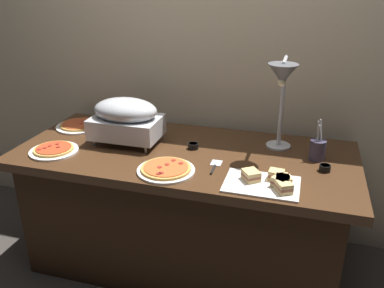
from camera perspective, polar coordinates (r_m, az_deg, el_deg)
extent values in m
plane|color=#38332D|center=(2.66, -0.98, -16.12)|extent=(8.00, 8.00, 0.00)
cube|color=#C6B593|center=(2.59, 2.19, 12.30)|extent=(4.40, 0.04, 2.40)
cube|color=#422816|center=(2.27, -1.10, -1.61)|extent=(1.90, 0.84, 0.05)
cube|color=black|center=(2.46, -1.03, -9.69)|extent=(1.75, 0.74, 0.71)
cylinder|color=#B7BABF|center=(2.39, -13.70, 0.14)|extent=(0.01, 0.01, 0.04)
cylinder|color=#B7BABF|center=(2.25, -6.64, -0.74)|extent=(0.01, 0.01, 0.04)
cylinder|color=#B7BABF|center=(2.56, -11.40, 1.93)|extent=(0.01, 0.01, 0.04)
cylinder|color=#B7BABF|center=(2.43, -4.73, 1.20)|extent=(0.01, 0.01, 0.04)
cube|color=#B7BABF|center=(2.38, -9.29, 2.43)|extent=(0.40, 0.27, 0.12)
ellipsoid|color=#B7BABF|center=(2.34, -9.45, 4.77)|extent=(0.38, 0.25, 0.14)
cylinder|color=#B7BABF|center=(2.37, 12.15, -0.22)|extent=(0.14, 0.14, 0.01)
cylinder|color=#B7BABF|center=(2.29, 12.69, 5.76)|extent=(0.02, 0.02, 0.51)
cylinder|color=#B7BABF|center=(2.13, 13.08, 11.54)|extent=(0.02, 0.19, 0.02)
cone|color=#595B60|center=(2.05, 12.76, 9.69)|extent=(0.15, 0.15, 0.10)
sphere|color=#F9EAB2|center=(2.06, 12.66, 8.61)|extent=(0.04, 0.04, 0.04)
cylinder|color=white|center=(2.04, -3.72, -3.77)|extent=(0.29, 0.29, 0.01)
cylinder|color=#C68E42|center=(2.03, -3.72, -3.47)|extent=(0.26, 0.26, 0.01)
cylinder|color=#C65628|center=(2.03, -3.73, -3.27)|extent=(0.22, 0.22, 0.00)
cylinder|color=maroon|center=(2.05, -3.56, -2.92)|extent=(0.02, 0.02, 0.00)
cylinder|color=maroon|center=(1.96, -4.77, -4.23)|extent=(0.02, 0.02, 0.00)
cylinder|color=maroon|center=(2.02, -4.64, -3.31)|extent=(0.02, 0.02, 0.00)
cylinder|color=maroon|center=(1.96, -4.39, -4.12)|extent=(0.02, 0.02, 0.00)
cylinder|color=maroon|center=(2.09, -2.55, -2.35)|extent=(0.02, 0.02, 0.00)
cylinder|color=maroon|center=(2.05, -1.60, -2.75)|extent=(0.02, 0.02, 0.00)
cylinder|color=white|center=(2.72, -15.73, 2.45)|extent=(0.30, 0.30, 0.01)
cylinder|color=#C68E42|center=(2.71, -15.75, 2.69)|extent=(0.24, 0.24, 0.01)
cylinder|color=#B74723|center=(2.71, -15.77, 2.85)|extent=(0.21, 0.21, 0.00)
cylinder|color=maroon|center=(2.73, -15.25, 3.14)|extent=(0.02, 0.02, 0.00)
cylinder|color=maroon|center=(2.68, -14.12, 2.89)|extent=(0.02, 0.02, 0.00)
cylinder|color=maroon|center=(2.67, -14.85, 2.67)|extent=(0.02, 0.02, 0.00)
cylinder|color=maroon|center=(2.69, -15.53, 2.81)|extent=(0.02, 0.02, 0.00)
cylinder|color=white|center=(2.38, -19.03, -0.95)|extent=(0.27, 0.27, 0.01)
cylinder|color=gold|center=(2.38, -19.07, -0.68)|extent=(0.22, 0.22, 0.01)
cylinder|color=#AD3D1E|center=(2.37, -19.09, -0.50)|extent=(0.19, 0.19, 0.00)
cylinder|color=maroon|center=(2.41, -18.62, 0.02)|extent=(0.02, 0.02, 0.00)
cylinder|color=maroon|center=(2.38, -20.21, -0.52)|extent=(0.02, 0.02, 0.00)
cylinder|color=maroon|center=(2.37, -18.53, -0.40)|extent=(0.02, 0.02, 0.00)
cylinder|color=maroon|center=(2.37, -20.90, -0.72)|extent=(0.02, 0.02, 0.00)
cylinder|color=maroon|center=(2.40, -19.58, -0.24)|extent=(0.02, 0.02, 0.00)
cube|color=white|center=(1.93, 9.88, -5.68)|extent=(0.35, 0.24, 0.01)
cube|color=tan|center=(1.92, 12.72, -5.64)|extent=(0.06, 0.08, 0.02)
cube|color=brown|center=(1.91, 12.76, -5.22)|extent=(0.06, 0.08, 0.01)
cube|color=tan|center=(1.91, 12.80, -4.80)|extent=(0.06, 0.08, 0.02)
cube|color=tan|center=(1.88, 12.90, -6.43)|extent=(0.09, 0.09, 0.02)
cube|color=brown|center=(1.87, 12.94, -6.01)|extent=(0.09, 0.09, 0.01)
cube|color=tan|center=(1.86, 12.99, -5.58)|extent=(0.09, 0.09, 0.02)
cube|color=tan|center=(1.97, 11.85, -4.76)|extent=(0.08, 0.07, 0.02)
cube|color=brown|center=(1.97, 11.89, -4.34)|extent=(0.08, 0.07, 0.01)
cube|color=tan|center=(1.96, 11.93, -3.93)|extent=(0.08, 0.07, 0.02)
cube|color=tan|center=(1.91, 12.36, -5.75)|extent=(0.09, 0.08, 0.02)
cube|color=brown|center=(1.91, 12.40, -5.33)|extent=(0.09, 0.08, 0.01)
cube|color=tan|center=(1.90, 12.44, -4.91)|extent=(0.09, 0.08, 0.02)
cube|color=tan|center=(1.93, 12.76, -5.55)|extent=(0.09, 0.09, 0.02)
cube|color=brown|center=(1.92, 12.80, -5.13)|extent=(0.09, 0.09, 0.01)
cube|color=tan|center=(1.91, 12.85, -4.71)|extent=(0.09, 0.09, 0.02)
cube|color=tan|center=(1.95, 8.35, -4.85)|extent=(0.10, 0.11, 0.02)
cube|color=brown|center=(1.94, 8.38, -4.44)|extent=(0.10, 0.11, 0.01)
cube|color=tan|center=(1.94, 8.41, -4.02)|extent=(0.10, 0.11, 0.02)
cylinder|color=black|center=(2.29, 0.17, -0.28)|extent=(0.06, 0.06, 0.03)
cylinder|color=gold|center=(2.28, 0.17, 0.04)|extent=(0.05, 0.05, 0.01)
cylinder|color=black|center=(2.14, 18.38, -3.28)|extent=(0.06, 0.06, 0.03)
cylinder|color=gold|center=(2.13, 18.42, -2.93)|extent=(0.05, 0.05, 0.01)
cylinder|color=#383347|center=(2.24, 17.42, -0.82)|extent=(0.08, 0.08, 0.11)
cylinder|color=#B7BABF|center=(2.22, 17.90, 0.97)|extent=(0.03, 0.01, 0.19)
cylinder|color=#B7BABF|center=(2.21, 17.92, 0.55)|extent=(0.04, 0.02, 0.17)
cylinder|color=#B7BABF|center=(2.20, 17.44, 0.76)|extent=(0.02, 0.01, 0.19)
cube|color=#B7BABF|center=(2.12, 3.49, -2.72)|extent=(0.06, 0.07, 0.00)
cylinder|color=black|center=(2.05, 2.99, -3.67)|extent=(0.01, 0.10, 0.01)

